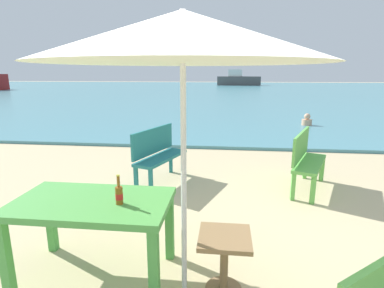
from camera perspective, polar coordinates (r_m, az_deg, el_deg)
name	(u,v)px	position (r m, az deg, el deg)	size (l,w,h in m)	color
ground_plane	(218,288)	(3.00, 5.00, -25.44)	(120.00, 120.00, 0.00)	#C6B287
sea_water	(226,90)	(32.39, 6.48, 10.04)	(120.00, 50.00, 0.08)	teal
picnic_table_green	(93,211)	(2.95, -18.22, -11.96)	(1.40, 0.80, 0.76)	#4C9E47
beer_bottle_amber	(119,194)	(2.72, -13.57, -9.10)	(0.07, 0.07, 0.26)	brown
patio_umbrella	(183,37)	(2.25, -1.75, 19.49)	(2.10, 2.10, 2.30)	silver
side_table_wood	(224,255)	(2.77, 6.10, -20.11)	(0.44, 0.44, 0.54)	olive
bench_teal_center	(158,152)	(5.23, -6.43, -1.52)	(0.75, 1.25, 0.95)	#237275
bench_green_left	(306,157)	(5.21, 20.67, -2.36)	(0.79, 1.25, 0.95)	#60B24C
swimmer_person	(307,121)	(11.27, 20.83, 4.14)	(0.34, 0.34, 0.41)	tan
boat_tanker	(238,80)	(43.95, 8.67, 11.90)	(5.98, 1.63, 2.17)	#4C4C4C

